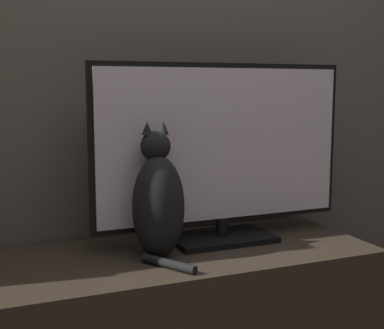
% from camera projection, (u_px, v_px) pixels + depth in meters
% --- Properties ---
extents(wall_back, '(4.80, 0.05, 2.60)m').
position_uv_depth(wall_back, '(147.00, 29.00, 2.03)').
color(wall_back, '#60564C').
rests_on(wall_back, ground_plane).
extents(tv_stand, '(1.36, 0.55, 0.52)m').
position_uv_depth(tv_stand, '(179.00, 322.00, 1.88)').
color(tv_stand, '#33281E').
rests_on(tv_stand, ground_plane).
extents(tv, '(0.97, 0.22, 0.65)m').
position_uv_depth(tv, '(222.00, 152.00, 1.93)').
color(tv, black).
rests_on(tv, tv_stand).
extents(cat, '(0.18, 0.29, 0.45)m').
position_uv_depth(cat, '(158.00, 202.00, 1.76)').
color(cat, black).
rests_on(cat, tv_stand).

